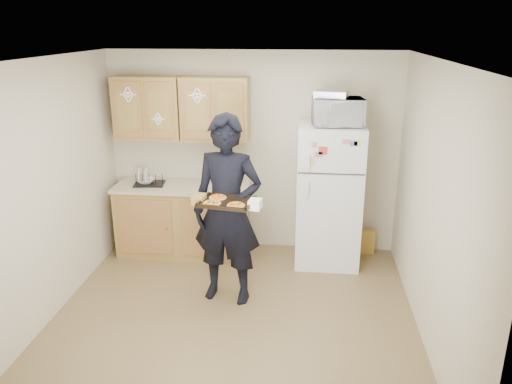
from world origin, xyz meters
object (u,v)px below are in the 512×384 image
baking_tray (227,203)px  refrigerator (329,195)px  person (227,211)px  microwave (338,112)px  dish_rack (149,179)px

baking_tray → refrigerator: bearing=60.6°
refrigerator → baking_tray: refrigerator is taller
person → baking_tray: 0.36m
microwave → dish_rack: size_ratio=1.54×
baking_tray → dish_rack: (-1.19, 1.33, -0.21)m
person → microwave: (1.11, 0.95, 0.87)m
refrigerator → microwave: microwave is taller
person → baking_tray: bearing=-72.8°
person → baking_tray: size_ratio=3.97×
baking_tray → dish_rack: 1.80m
baking_tray → person: bearing=107.2°
baking_tray → microwave: bearing=58.1°
dish_rack → microwave: bearing=-2.0°
refrigerator → baking_tray: size_ratio=3.42×
refrigerator → dish_rack: 2.21m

